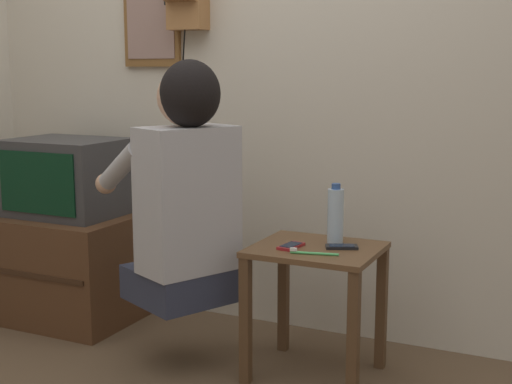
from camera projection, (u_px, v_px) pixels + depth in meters
name	position (u px, v px, depth m)	size (l,w,h in m)	color
wall_back	(282.00, 56.00, 3.26)	(6.80, 0.05, 2.55)	beige
side_table	(316.00, 277.00, 2.80)	(0.48, 0.42, 0.53)	brown
person	(184.00, 187.00, 2.81)	(0.63, 0.56, 0.97)	#2D3347
tv_stand	(73.00, 266.00, 3.50)	(0.65, 0.56, 0.52)	#51331E
television	(67.00, 177.00, 3.45)	(0.53, 0.42, 0.37)	#38383A
framed_picture	(151.00, 9.00, 3.47)	(0.31, 0.03, 0.55)	brown
cell_phone_held	(291.00, 246.00, 2.77)	(0.07, 0.13, 0.01)	maroon
cell_phone_spare	(342.00, 247.00, 2.76)	(0.14, 0.11, 0.01)	black
water_bottle	(336.00, 215.00, 2.83)	(0.06, 0.06, 0.24)	#ADC6DB
toothbrush	(311.00, 253.00, 2.66)	(0.18, 0.05, 0.02)	#4CBF66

